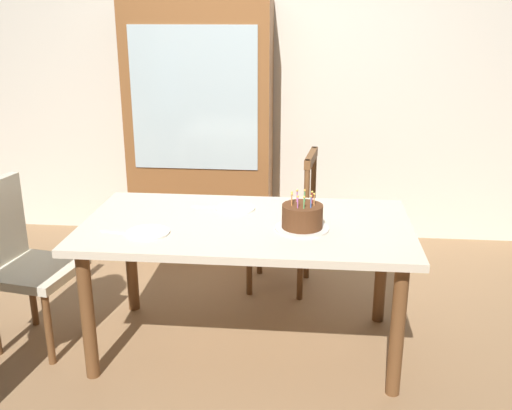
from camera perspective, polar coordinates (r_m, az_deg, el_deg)
The scene contains 11 objects.
ground at distance 3.45m, azimuth -0.85°, elevation -13.43°, with size 6.40×6.40×0.00m, color #93704C.
back_wall at distance 4.80m, azimuth 1.57°, elevation 12.17°, with size 6.40×0.10×2.60m, color silver.
dining_table at distance 3.15m, azimuth -0.91°, elevation -3.17°, with size 1.74×0.94×0.75m.
birthday_cake at distance 3.02m, azimuth 4.50°, elevation -1.25°, with size 0.28×0.28×0.20m.
plate_near_celebrant at distance 3.02m, azimuth -10.44°, elevation -2.64°, with size 0.22×0.22×0.01m, color white.
plate_far_side at distance 3.33m, azimuth -2.00°, elevation -0.33°, with size 0.22×0.22×0.01m, color white.
fork_near_celebrant at distance 3.06m, azimuth -13.36°, elevation -2.61°, with size 0.18×0.02×0.01m, color silver.
fork_far_side at distance 3.37m, azimuth -4.66°, elevation -0.20°, with size 0.18×0.02×0.01m, color silver.
chair_spindle_back at distance 3.94m, azimuth 2.73°, elevation -1.81°, with size 0.49×0.49×0.95m.
chair_upholstered at distance 3.50m, azimuth -21.99°, elevation -4.56°, with size 0.51×0.51×0.95m.
china_cabinet at distance 4.64m, azimuth -5.39°, elevation 7.53°, with size 1.10×0.45×1.90m.
Camera 1 is at (0.33, -2.91, 1.82)m, focal length 41.28 mm.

